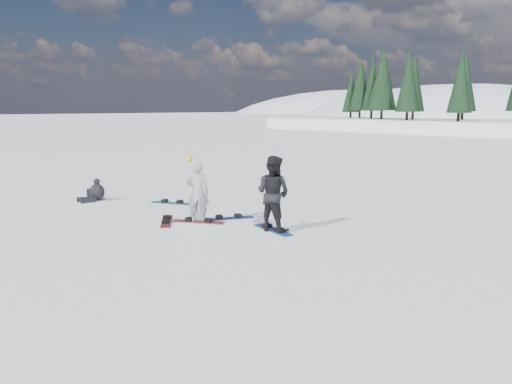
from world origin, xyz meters
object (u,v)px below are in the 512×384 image
Objects in this scene: snowboard_loose_a at (229,218)px; snowboarder_man at (273,193)px; seated_rider at (96,192)px; gear_bag at (93,193)px; snowboard_loose_c at (172,203)px; snowboard_loose_b at (167,222)px; snowboarder_woman at (198,192)px.

snowboarder_man is at bearing -65.29° from snowboard_loose_a.
seated_rider is 2.19× the size of gear_bag.
gear_bag is at bearing 174.71° from snowboard_loose_c.
gear_bag reaches higher than snowboard_loose_b.
snowboarder_woman is at bearing 21.64° from seated_rider.
snowboard_loose_b is (-2.79, -1.45, -0.98)m from snowboarder_man.
snowboard_loose_a is (3.09, -0.19, 0.00)m from snowboard_loose_c.
snowboarder_man reaches higher than snowboard_loose_c.
snowboarder_woman reaches higher than gear_bag.
gear_bag is 0.30× the size of snowboard_loose_b.
seated_rider is 0.76m from gear_bag.
snowboarder_man is at bearing 26.49° from seated_rider.
snowboard_loose_b is (4.45, -0.13, -0.28)m from seated_rider.
snowboard_loose_b is at bearing 17.35° from snowboarder_man.
snowboarder_man reaches higher than snowboarder_woman.
snowboard_loose_a is at bearing 30.65° from seated_rider.
snowboarder_woman is 1.26× the size of snowboard_loose_c.
snowboard_loose_c is (2.29, 1.58, -0.28)m from seated_rider.
snowboarder_woman reaches higher than seated_rider.
snowboarder_man is 1.33× the size of snowboard_loose_b.
seated_rider is 0.66× the size of snowboard_loose_a.
snowboarder_man is at bearing 64.72° from snowboard_loose_b.
snowboarder_man is at bearing 161.33° from snowboarder_woman.
snowboard_loose_a is at bearing -146.60° from snowboarder_woman.
snowboarder_man reaches higher than snowboard_loose_a.
gear_bag is 3.28m from snowboard_loose_c.
snowboard_loose_c is at bearing -13.09° from snowboarder_man.
gear_bag is (-5.82, -0.24, -0.73)m from snowboarder_woman.
snowboarder_woman is 2.28m from snowboarder_man.
seated_rider is 0.66× the size of snowboard_loose_c.
snowboard_loose_b is at bearing 14.53° from seated_rider.
snowboarder_man is 5.05m from snowboard_loose_c.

